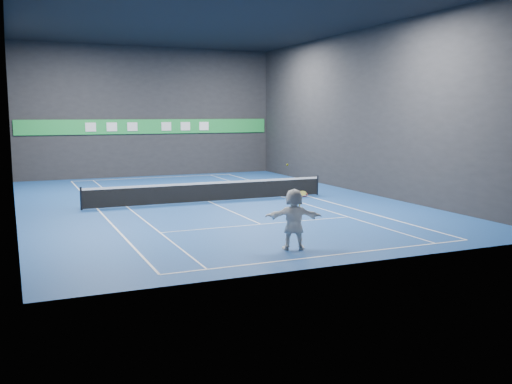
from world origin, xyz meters
name	(u,v)px	position (x,y,z in m)	size (l,w,h in m)	color
ground	(209,202)	(0.00, 0.00, 0.00)	(26.00, 26.00, 0.00)	navy
ceiling	(207,17)	(0.00, 0.00, 9.00)	(26.00, 26.00, 0.00)	black
wall_back	(149,112)	(0.00, 13.00, 4.50)	(18.00, 0.10, 9.00)	black
wall_front	(355,110)	(0.00, -13.00, 4.50)	(18.00, 0.10, 9.00)	black
wall_left	(10,111)	(-9.00, 0.00, 4.50)	(0.10, 26.00, 9.00)	black
wall_right	(363,112)	(9.00, 0.00, 4.50)	(0.10, 26.00, 9.00)	black
baseline_near	(332,255)	(0.00, -11.89, 0.00)	(10.98, 0.08, 0.01)	white
baseline_far	(154,178)	(0.00, 11.89, 0.00)	(10.98, 0.08, 0.01)	white
sideline_doubles_left	(97,209)	(-5.49, 0.00, 0.00)	(0.08, 23.78, 0.01)	white
sideline_doubles_right	(306,196)	(5.49, 0.00, 0.00)	(0.08, 23.78, 0.01)	white
sideline_singles_left	(127,207)	(-4.11, 0.00, 0.00)	(0.06, 23.78, 0.01)	white
sideline_singles_right	(283,197)	(4.11, 0.00, 0.00)	(0.06, 23.78, 0.01)	white
service_line_near	(261,224)	(0.00, -6.40, 0.00)	(8.23, 0.06, 0.01)	white
service_line_far	(175,187)	(0.00, 6.40, 0.00)	(8.23, 0.06, 0.01)	white
center_service_line	(209,202)	(0.00, 0.00, 0.00)	(0.06, 12.80, 0.01)	white
player	(294,219)	(-0.73, -10.69, 1.00)	(1.86, 0.59, 2.01)	white
tennis_ball	(287,165)	(-0.97, -10.68, 2.78)	(0.07, 0.07, 0.07)	#D8EB27
tennis_net	(209,191)	(0.00, 0.00, 0.54)	(12.50, 0.10, 1.07)	black
sponsor_banner	(149,127)	(0.00, 12.93, 3.50)	(17.64, 0.11, 1.00)	green
tennis_racket	(302,196)	(-0.40, -10.64, 1.75)	(0.42, 0.37, 0.58)	red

